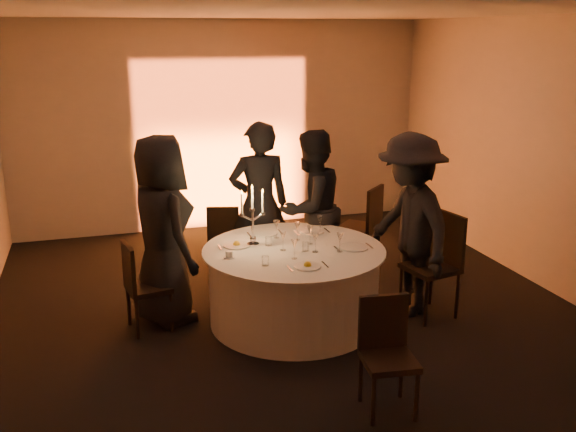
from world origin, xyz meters
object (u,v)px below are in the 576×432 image
object	(u,v)px
guest_right	(409,225)
coffee_cup	(229,255)
chair_right	(438,258)
chair_front	(386,348)
chair_back_right	(365,222)
guest_left	(162,230)
guest_back_left	(259,204)
banquet_table	(294,285)
chair_back_left	(224,236)
guest_back_right	(311,209)
candelabra	(253,224)
chair_left	(141,282)

from	to	relation	value
guest_right	coffee_cup	size ratio (longest dim) A/B	17.08
chair_right	chair_front	size ratio (longest dim) A/B	1.20
chair_right	chair_back_right	bearing A→B (deg)	174.74
chair_right	chair_front	xyz separation A→B (m)	(-1.24, -1.42, -0.11)
guest_left	chair_right	bearing A→B (deg)	-122.83
guest_back_left	banquet_table	bearing A→B (deg)	96.22
chair_back_left	chair_front	bearing A→B (deg)	114.90
banquet_table	chair_back_right	xyz separation A→B (m)	(1.30, 1.23, 0.20)
chair_back_right	guest_right	world-z (taller)	guest_right
chair_right	guest_back_right	world-z (taller)	guest_back_right
chair_front	guest_back_right	bearing A→B (deg)	90.87
chair_back_left	chair_back_right	size ratio (longest dim) A/B	0.84
chair_back_left	guest_right	distance (m)	2.32
guest_left	guest_back_left	bearing A→B (deg)	-77.82
coffee_cup	candelabra	bearing A→B (deg)	43.67
guest_back_left	guest_right	world-z (taller)	guest_back_left
chair_front	guest_left	xyz separation A→B (m)	(-1.45, 2.09, 0.45)
chair_back_right	chair_left	bearing A→B (deg)	-24.12
guest_left	coffee_cup	xyz separation A→B (m)	(0.57, -0.48, -0.15)
chair_front	candelabra	size ratio (longest dim) A/B	1.43
chair_left	guest_right	xyz separation A→B (m)	(2.66, -0.34, 0.44)
coffee_cup	banquet_table	bearing A→B (deg)	5.66
guest_back_right	chair_front	bearing A→B (deg)	56.13
guest_back_left	guest_back_right	xyz separation A→B (m)	(0.55, -0.19, -0.05)
chair_back_right	candelabra	world-z (taller)	candelabra
chair_front	guest_back_right	xyz separation A→B (m)	(0.27, 2.60, 0.39)
guest_left	candelabra	distance (m)	0.89
banquet_table	guest_back_left	bearing A→B (deg)	93.11
guest_left	chair_left	bearing A→B (deg)	107.87
guest_back_left	candelabra	size ratio (longest dim) A/B	3.02
banquet_table	candelabra	distance (m)	0.74
chair_front	coffee_cup	world-z (taller)	chair_front
coffee_cup	candelabra	distance (m)	0.46
chair_left	chair_back_left	bearing A→B (deg)	-49.95
banquet_table	coffee_cup	xyz separation A→B (m)	(-0.66, -0.07, 0.42)
chair_back_left	coffee_cup	distance (m)	1.63
banquet_table	candelabra	world-z (taller)	candelabra
chair_back_right	guest_left	size ratio (longest dim) A/B	0.54
chair_left	chair_back_right	xyz separation A→B (m)	(2.78, 1.00, 0.08)
chair_back_right	coffee_cup	size ratio (longest dim) A/B	9.34
guest_back_right	chair_back_right	bearing A→B (deg)	172.51
banquet_table	chair_right	xyz separation A→B (m)	(1.45, -0.25, 0.22)
candelabra	guest_back_right	bearing A→B (deg)	39.76
chair_front	coffee_cup	size ratio (longest dim) A/B	8.11
guest_left	guest_back_right	size ratio (longest dim) A/B	1.06
banquet_table	guest_left	distance (m)	1.41
banquet_table	guest_left	bearing A→B (deg)	161.16
banquet_table	guest_right	xyz separation A→B (m)	(1.19, -0.11, 0.55)
chair_back_left	guest_back_right	size ratio (longest dim) A/B	0.48
chair_right	banquet_table	bearing A→B (deg)	-110.79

